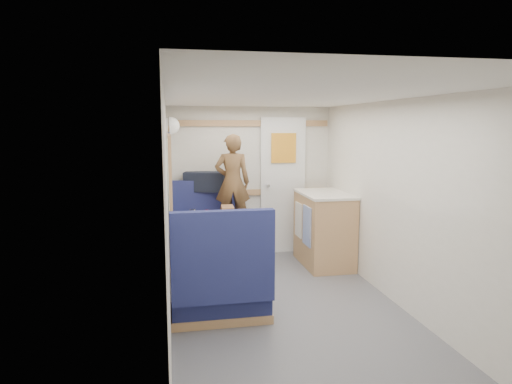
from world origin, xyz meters
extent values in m
plane|color=#515156|center=(0.00, 0.00, 0.00)|extent=(4.50, 4.50, 0.00)
plane|color=silver|center=(0.00, 0.00, 2.00)|extent=(4.50, 4.50, 0.00)
cube|color=silver|center=(0.00, 2.25, 1.00)|extent=(2.20, 0.02, 2.00)
cube|color=silver|center=(-1.10, 0.00, 1.00)|extent=(0.02, 4.50, 2.00)
cube|color=silver|center=(1.10, 0.00, 1.00)|extent=(0.02, 4.50, 2.00)
cube|color=#AB804D|center=(0.00, 2.23, 0.85)|extent=(2.15, 0.02, 0.08)
cube|color=#AB804D|center=(0.00, 2.23, 1.78)|extent=(2.15, 0.02, 0.08)
cube|color=#A2AC92|center=(-1.08, 1.00, 1.25)|extent=(0.04, 1.30, 0.72)
cube|color=white|center=(0.45, 2.22, 0.93)|extent=(0.62, 0.04, 1.86)
cube|color=orange|center=(0.45, 2.19, 1.45)|extent=(0.34, 0.03, 0.40)
cylinder|color=silver|center=(0.23, 2.17, 0.95)|extent=(0.04, 0.10, 0.04)
cube|color=white|center=(-0.65, 1.00, 0.70)|extent=(0.62, 0.92, 0.04)
cylinder|color=silver|center=(-0.65, 1.00, 0.35)|extent=(0.08, 0.08, 0.66)
cylinder|color=silver|center=(-0.65, 1.00, 0.01)|extent=(0.36, 0.36, 0.03)
cube|color=navy|center=(-0.65, 1.80, 0.23)|extent=(0.88, 0.50, 0.45)
cube|color=navy|center=(-0.65, 2.08, 0.65)|extent=(0.88, 0.10, 0.80)
cube|color=#AB804D|center=(-0.65, 1.80, 0.04)|extent=(0.90, 0.52, 0.08)
cube|color=navy|center=(-0.65, 0.20, 0.23)|extent=(0.88, 0.50, 0.45)
cube|color=navy|center=(-0.65, -0.08, 0.65)|extent=(0.88, 0.10, 0.80)
cube|color=#AB804D|center=(-0.65, 0.20, 0.04)|extent=(0.90, 0.52, 0.08)
cube|color=#AB804D|center=(-0.65, 2.12, 0.88)|extent=(0.90, 0.14, 0.04)
sphere|color=white|center=(-1.04, 1.85, 1.75)|extent=(0.20, 0.20, 0.20)
cube|color=#AB804D|center=(0.82, 1.55, 0.45)|extent=(0.54, 0.90, 0.90)
cube|color=silver|center=(0.82, 1.55, 0.91)|extent=(0.56, 0.92, 0.03)
cube|color=#5972B2|center=(0.54, 1.37, 0.55)|extent=(0.01, 0.30, 0.48)
cube|color=silver|center=(0.54, 1.73, 0.55)|extent=(0.01, 0.28, 0.44)
imported|color=brown|center=(-0.31, 1.79, 1.05)|extent=(0.46, 0.33, 1.20)
cube|color=black|center=(-0.62, 2.12, 1.03)|extent=(0.57, 0.38, 0.25)
cube|color=silver|center=(-0.50, 0.81, 0.73)|extent=(0.26, 0.34, 0.02)
sphere|color=orange|center=(-0.56, 0.71, 0.77)|extent=(0.07, 0.07, 0.07)
cube|color=#F2E28C|center=(-0.51, 0.74, 0.76)|extent=(0.12, 0.09, 0.04)
cylinder|color=white|center=(-0.71, 0.86, 0.72)|extent=(0.06, 0.06, 0.01)
cylinder|color=white|center=(-0.71, 0.86, 0.78)|extent=(0.01, 0.01, 0.10)
sphere|color=#440714|center=(-0.71, 0.86, 0.85)|extent=(0.08, 0.08, 0.08)
cylinder|color=white|center=(-0.88, 0.81, 0.77)|extent=(0.06, 0.06, 0.10)
cylinder|color=silver|center=(-0.83, 1.23, 0.77)|extent=(0.07, 0.07, 0.11)
cylinder|color=#8D5114|center=(-0.43, 0.96, 0.77)|extent=(0.06, 0.06, 0.09)
cylinder|color=black|center=(-0.64, 1.09, 0.76)|extent=(0.03, 0.03, 0.09)
cylinder|color=white|center=(-0.73, 1.08, 0.76)|extent=(0.04, 0.04, 0.09)
cube|color=olive|center=(-0.43, 1.36, 0.77)|extent=(0.15, 0.26, 0.11)
camera|label=1|loc=(-1.08, -3.80, 1.76)|focal=32.00mm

